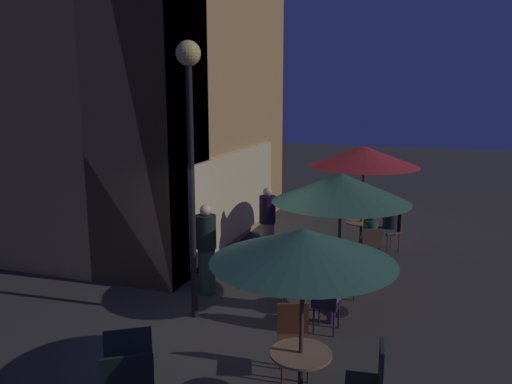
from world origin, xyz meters
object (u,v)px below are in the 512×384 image
Objects in this scene: cafe_chair_1 at (325,302)px; patron_seated_0 at (328,286)px; menu_sandwich_board at (129,381)px; patron_standing_3 at (267,224)px; cafe_chair_0 at (290,278)px; patio_umbrella_2 at (364,157)px; cafe_table_1 at (301,369)px; patio_umbrella_1 at (303,246)px; cafe_chair_3 at (293,332)px; patron_seated_1 at (369,235)px; cafe_chair_5 at (371,243)px; cafe_table_2 at (361,230)px; cafe_chair_2 at (349,265)px; cafe_table_0 at (338,285)px; cafe_chair_6 at (393,227)px; street_lamp_near_corner at (190,115)px; patron_seated_2 at (388,222)px; cafe_chair_4 at (372,376)px; patron_standing_4 at (206,250)px; patio_umbrella_0 at (341,188)px.

patron_seated_0 is at bearing -0.00° from cafe_chair_1.
patron_standing_3 is (5.87, 0.20, 0.33)m from menu_sandwich_board.
menu_sandwich_board is 1.00× the size of cafe_chair_0.
patio_umbrella_2 is at bearing -136.57° from patron_standing_3.
patio_umbrella_1 reaches higher than cafe_table_1.
cafe_chair_3 is 0.79× the size of patron_seated_1.
cafe_chair_5 is at bearing -2.91° from patio_umbrella_1.
menu_sandwich_board is at bearing 141.07° from patron_seated_1.
cafe_chair_0 is at bearing 17.33° from patio_umbrella_1.
patio_umbrella_1 is at bearing -173.06° from cafe_chair_1.
patio_umbrella_2 is 2.65m from patron_standing_3.
cafe_chair_2 is at bearing -178.34° from cafe_table_2.
patio_umbrella_1 is 2.50m from cafe_chair_1.
cafe_chair_6 is at bearing -9.86° from cafe_table_0.
menu_sandwich_board is 7.15m from cafe_table_2.
cafe_chair_0 is at bearing 17.33° from cafe_table_1.
street_lamp_near_corner reaches higher than cafe_table_0.
cafe_chair_6 is (3.90, -0.68, 0.06)m from cafe_table_0.
cafe_chair_3 is at bearing 20.14° from cafe_table_1.
patron_seated_2 is (4.46, -0.62, -0.02)m from patron_seated_0.
cafe_table_1 is 6.37m from patio_umbrella_2.
cafe_chair_4 is 0.55× the size of patron_standing_4.
cafe_chair_4 is at bearing -83.87° from patio_umbrella_1.
cafe_chair_4 is (0.90, -2.58, 0.05)m from menu_sandwich_board.
patron_standing_4 is at bearing 77.83° from patron_seated_0.
menu_sandwich_board is 3.61m from cafe_chair_0.
patron_seated_1 is (1.80, -0.18, 0.09)m from cafe_chair_2.
patio_umbrella_1 is at bearing -179.52° from cafe_table_0.
cafe_table_0 is at bearing 153.57° from patron_seated_1.
patron_seated_1 is 0.71× the size of patron_standing_3.
patron_seated_1 reaches higher than cafe_chair_6.
patio_umbrella_0 is 0.96× the size of patio_umbrella_2.
cafe_chair_1 is 3.61m from patron_standing_3.
street_lamp_near_corner is at bearing -31.90° from patron_standing_4.
patio_umbrella_2 is 4.49m from cafe_chair_1.
cafe_chair_3 is 6.00m from cafe_chair_6.
cafe_chair_2 is 0.81× the size of patron_seated_1.
patio_umbrella_2 is (6.12, 0.04, 0.27)m from patio_umbrella_1.
patron_standing_4 reaches higher than cafe_chair_1.
patron_seated_1 is at bearing -158.67° from cafe_table_2.
cafe_chair_6 is 0.19m from patron_seated_2.
cafe_chair_4 is at bearing 164.50° from cafe_chair_5.
cafe_chair_5 is at bearing -1.59° from cafe_chair_1.
cafe_chair_1 is 4.74m from cafe_chair_6.
cafe_chair_2 reaches higher than cafe_chair_6.
cafe_chair_4 is (-6.03, -0.84, -1.74)m from patio_umbrella_2.
cafe_chair_2 is at bearing -0.54° from cafe_table_1.
cafe_chair_4 is 5.71m from patron_standing_3.
cafe_chair_3 reaches higher than cafe_table_1.
cafe_table_1 is at bearing -173.06° from cafe_chair_1.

